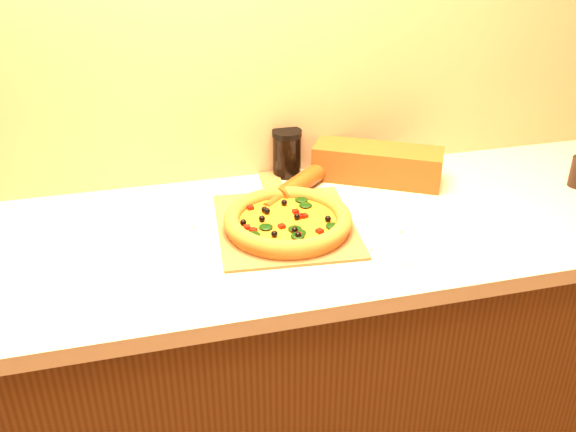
# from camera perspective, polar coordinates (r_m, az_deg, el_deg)

# --- Properties ---
(cabinet) EXTENTS (2.80, 0.65, 0.86)m
(cabinet) POSITION_cam_1_polar(r_m,az_deg,el_deg) (1.85, -2.93, -14.12)
(cabinet) COLOR #4D2810
(cabinet) RESTS_ON ground
(countertop) EXTENTS (2.84, 0.68, 0.04)m
(countertop) POSITION_cam_1_polar(r_m,az_deg,el_deg) (1.58, -3.33, -2.05)
(countertop) COLOR beige
(countertop) RESTS_ON cabinet
(pizza_peel) EXTENTS (0.36, 0.52, 0.01)m
(pizza_peel) POSITION_cam_1_polar(r_m,az_deg,el_deg) (1.60, -0.28, -0.57)
(pizza_peel) COLOR brown
(pizza_peel) RESTS_ON countertop
(pizza) EXTENTS (0.31, 0.31, 0.04)m
(pizza) POSITION_cam_1_polar(r_m,az_deg,el_deg) (1.56, -0.01, -0.41)
(pizza) COLOR #C08830
(pizza) RESTS_ON pizza_peel
(rolling_pin) EXTENTS (0.30, 0.28, 0.05)m
(rolling_pin) POSITION_cam_1_polar(r_m,az_deg,el_deg) (1.77, 1.62, 3.25)
(rolling_pin) COLOR #5A310F
(rolling_pin) RESTS_ON countertop
(bread_bag) EXTENTS (0.37, 0.28, 0.10)m
(bread_bag) POSITION_cam_1_polar(r_m,az_deg,el_deg) (1.83, 7.95, 4.61)
(bread_bag) COLOR maroon
(bread_bag) RESTS_ON countertop
(dark_jar) EXTENTS (0.08, 0.08, 0.14)m
(dark_jar) POSITION_cam_1_polar(r_m,az_deg,el_deg) (1.83, -0.09, 5.64)
(dark_jar) COLOR black
(dark_jar) RESTS_ON countertop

